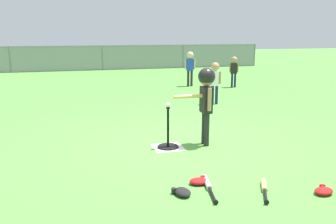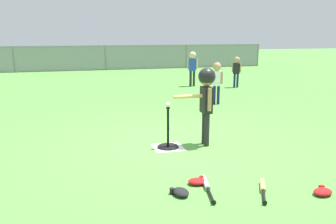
{
  "view_description": "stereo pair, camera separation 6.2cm",
  "coord_description": "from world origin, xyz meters",
  "px_view_note": "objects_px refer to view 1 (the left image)",
  "views": [
    {
      "loc": [
        -1.68,
        -4.94,
        1.68
      ],
      "look_at": [
        -0.27,
        -0.07,
        0.55
      ],
      "focal_mm": 37.63,
      "sensor_mm": 36.0,
      "label": 1
    },
    {
      "loc": [
        -1.62,
        -4.95,
        1.68
      ],
      "look_at": [
        -0.27,
        -0.07,
        0.55
      ],
      "focal_mm": 37.63,
      "sensor_mm": 36.0,
      "label": 2
    }
  ],
  "objects_px": {
    "baseball_on_tee": "(168,105)",
    "fielder_deep_center": "(190,64)",
    "spare_bat_wood": "(264,187)",
    "batter_child": "(206,91)",
    "glove_by_plate": "(182,192)",
    "spare_bat_silver": "(208,185)",
    "glove_tossed_aside": "(324,191)",
    "batting_tee": "(168,141)",
    "glove_near_bats": "(199,181)",
    "fielder_deep_left": "(234,68)",
    "fielder_deep_right": "(215,77)"
  },
  "relations": [
    {
      "from": "baseball_on_tee",
      "to": "fielder_deep_center",
      "type": "relative_size",
      "value": 0.07
    },
    {
      "from": "spare_bat_wood",
      "to": "baseball_on_tee",
      "type": "bearing_deg",
      "value": 109.38
    },
    {
      "from": "batter_child",
      "to": "glove_by_plate",
      "type": "distance_m",
      "value": 1.97
    },
    {
      "from": "spare_bat_silver",
      "to": "batter_child",
      "type": "bearing_deg",
      "value": 69.39
    },
    {
      "from": "fielder_deep_center",
      "to": "spare_bat_wood",
      "type": "relative_size",
      "value": 2.16
    },
    {
      "from": "baseball_on_tee",
      "to": "batter_child",
      "type": "distance_m",
      "value": 0.62
    },
    {
      "from": "glove_tossed_aside",
      "to": "batting_tee",
      "type": "bearing_deg",
      "value": 120.49
    },
    {
      "from": "fielder_deep_center",
      "to": "spare_bat_wood",
      "type": "height_order",
      "value": "fielder_deep_center"
    },
    {
      "from": "glove_near_bats",
      "to": "fielder_deep_left",
      "type": "bearing_deg",
      "value": 60.63
    },
    {
      "from": "batter_child",
      "to": "fielder_deep_right",
      "type": "bearing_deg",
      "value": 63.89
    },
    {
      "from": "spare_bat_silver",
      "to": "glove_tossed_aside",
      "type": "xyz_separation_m",
      "value": [
        1.13,
        -0.5,
        0.01
      ]
    },
    {
      "from": "glove_near_bats",
      "to": "spare_bat_silver",
      "type": "bearing_deg",
      "value": -61.66
    },
    {
      "from": "spare_bat_silver",
      "to": "glove_by_plate",
      "type": "relative_size",
      "value": 2.69
    },
    {
      "from": "batting_tee",
      "to": "batter_child",
      "type": "height_order",
      "value": "batter_child"
    },
    {
      "from": "baseball_on_tee",
      "to": "fielder_deep_right",
      "type": "height_order",
      "value": "fielder_deep_right"
    },
    {
      "from": "spare_bat_wood",
      "to": "glove_by_plate",
      "type": "bearing_deg",
      "value": 171.46
    },
    {
      "from": "batter_child",
      "to": "spare_bat_silver",
      "type": "distance_m",
      "value": 1.76
    },
    {
      "from": "fielder_deep_left",
      "to": "batter_child",
      "type": "bearing_deg",
      "value": -120.54
    },
    {
      "from": "glove_by_plate",
      "to": "glove_near_bats",
      "type": "distance_m",
      "value": 0.35
    },
    {
      "from": "spare_bat_silver",
      "to": "glove_near_bats",
      "type": "distance_m",
      "value": 0.13
    },
    {
      "from": "fielder_deep_left",
      "to": "spare_bat_silver",
      "type": "height_order",
      "value": "fielder_deep_left"
    },
    {
      "from": "batter_child",
      "to": "fielder_deep_right",
      "type": "xyz_separation_m",
      "value": [
        1.44,
        2.94,
        -0.19
      ]
    },
    {
      "from": "batting_tee",
      "to": "batter_child",
      "type": "relative_size",
      "value": 0.52
    },
    {
      "from": "batting_tee",
      "to": "glove_tossed_aside",
      "type": "distance_m",
      "value": 2.3
    },
    {
      "from": "spare_bat_silver",
      "to": "glove_tossed_aside",
      "type": "bearing_deg",
      "value": -23.72
    },
    {
      "from": "spare_bat_wood",
      "to": "glove_by_plate",
      "type": "distance_m",
      "value": 0.92
    },
    {
      "from": "batter_child",
      "to": "spare_bat_silver",
      "type": "height_order",
      "value": "batter_child"
    },
    {
      "from": "baseball_on_tee",
      "to": "glove_by_plate",
      "type": "bearing_deg",
      "value": -100.78
    },
    {
      "from": "batting_tee",
      "to": "spare_bat_silver",
      "type": "xyz_separation_m",
      "value": [
        0.04,
        -1.48,
        -0.06
      ]
    },
    {
      "from": "batting_tee",
      "to": "fielder_deep_center",
      "type": "height_order",
      "value": "fielder_deep_center"
    },
    {
      "from": "fielder_deep_center",
      "to": "glove_near_bats",
      "type": "bearing_deg",
      "value": -108.88
    },
    {
      "from": "batter_child",
      "to": "glove_tossed_aside",
      "type": "relative_size",
      "value": 4.8
    },
    {
      "from": "batter_child",
      "to": "fielder_deep_center",
      "type": "height_order",
      "value": "batter_child"
    },
    {
      "from": "fielder_deep_center",
      "to": "batter_child",
      "type": "bearing_deg",
      "value": -107.55
    },
    {
      "from": "batter_child",
      "to": "fielder_deep_right",
      "type": "relative_size",
      "value": 1.17
    },
    {
      "from": "baseball_on_tee",
      "to": "glove_by_plate",
      "type": "relative_size",
      "value": 0.31
    },
    {
      "from": "fielder_deep_center",
      "to": "spare_bat_silver",
      "type": "distance_m",
      "value": 7.82
    },
    {
      "from": "fielder_deep_right",
      "to": "spare_bat_silver",
      "type": "xyz_separation_m",
      "value": [
        -1.99,
        -4.4,
        -0.62
      ]
    },
    {
      "from": "glove_near_bats",
      "to": "batter_child",
      "type": "bearing_deg",
      "value": 65.55
    },
    {
      "from": "fielder_deep_right",
      "to": "spare_bat_silver",
      "type": "height_order",
      "value": "fielder_deep_right"
    },
    {
      "from": "fielder_deep_right",
      "to": "fielder_deep_left",
      "type": "distance_m",
      "value": 2.91
    },
    {
      "from": "baseball_on_tee",
      "to": "fielder_deep_center",
      "type": "xyz_separation_m",
      "value": [
        2.46,
        5.92,
        0.06
      ]
    },
    {
      "from": "spare_bat_wood",
      "to": "batter_child",
      "type": "bearing_deg",
      "value": 90.64
    },
    {
      "from": "fielder_deep_center",
      "to": "glove_tossed_aside",
      "type": "relative_size",
      "value": 4.52
    },
    {
      "from": "glove_tossed_aside",
      "to": "spare_bat_wood",
      "type": "bearing_deg",
      "value": 155.04
    },
    {
      "from": "batting_tee",
      "to": "fielder_deep_left",
      "type": "bearing_deg",
      "value": 54.89
    },
    {
      "from": "baseball_on_tee",
      "to": "batter_child",
      "type": "height_order",
      "value": "batter_child"
    },
    {
      "from": "batter_child",
      "to": "spare_bat_wood",
      "type": "distance_m",
      "value": 1.88
    },
    {
      "from": "fielder_deep_left",
      "to": "spare_bat_silver",
      "type": "bearing_deg",
      "value": -118.54
    },
    {
      "from": "spare_bat_wood",
      "to": "batting_tee",
      "type": "bearing_deg",
      "value": 109.38
    }
  ]
}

